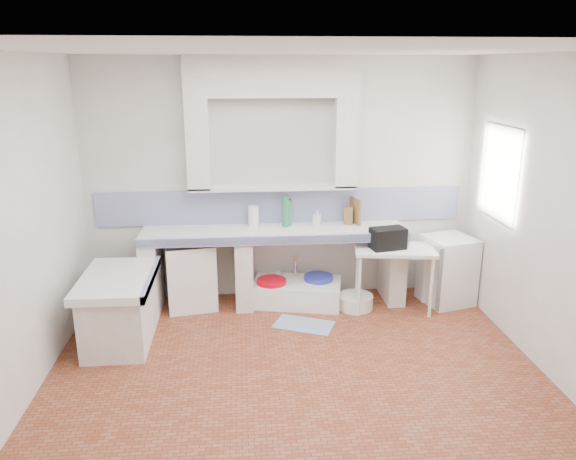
{
  "coord_description": "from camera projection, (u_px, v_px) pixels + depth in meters",
  "views": [
    {
      "loc": [
        -0.45,
        -4.29,
        2.69
      ],
      "look_at": [
        0.0,
        1.0,
        1.1
      ],
      "focal_mm": 34.42,
      "sensor_mm": 36.0,
      "label": 1
    }
  ],
  "objects": [
    {
      "name": "floor",
      "position": [
        298.0,
        380.0,
        4.91
      ],
      "size": [
        4.5,
        4.5,
        0.0
      ],
      "primitive_type": "plane",
      "color": "brown",
      "rests_on": "ground"
    },
    {
      "name": "ceiling",
      "position": [
        299.0,
        50.0,
        4.1
      ],
      "size": [
        4.5,
        4.5,
        0.0
      ],
      "primitive_type": "plane",
      "rotation": [
        3.14,
        0.0,
        0.0
      ],
      "color": "silver",
      "rests_on": "ground"
    },
    {
      "name": "wall_back",
      "position": [
        281.0,
        181.0,
        6.41
      ],
      "size": [
        4.5,
        0.0,
        4.5
      ],
      "primitive_type": "plane",
      "rotation": [
        1.57,
        0.0,
        0.0
      ],
      "color": "silver",
      "rests_on": "ground"
    },
    {
      "name": "wall_front",
      "position": [
        342.0,
        351.0,
        2.6
      ],
      "size": [
        4.5,
        0.0,
        4.5
      ],
      "primitive_type": "plane",
      "rotation": [
        -1.57,
        0.0,
        0.0
      ],
      "color": "silver",
      "rests_on": "ground"
    },
    {
      "name": "wall_left",
      "position": [
        13.0,
        237.0,
        4.32
      ],
      "size": [
        0.0,
        4.5,
        4.5
      ],
      "primitive_type": "plane",
      "rotation": [
        1.57,
        0.0,
        1.57
      ],
      "color": "silver",
      "rests_on": "ground"
    },
    {
      "name": "wall_right",
      "position": [
        561.0,
        223.0,
        4.69
      ],
      "size": [
        0.0,
        4.5,
        4.5
      ],
      "primitive_type": "plane",
      "rotation": [
        1.57,
        0.0,
        -1.57
      ],
      "color": "silver",
      "rests_on": "ground"
    },
    {
      "name": "alcove_mass",
      "position": [
        272.0,
        76.0,
        5.95
      ],
      "size": [
        1.9,
        0.25,
        0.45
      ],
      "primitive_type": "cube",
      "color": "silver",
      "rests_on": "ground"
    },
    {
      "name": "window_frame",
      "position": [
        516.0,
        173.0,
        5.79
      ],
      "size": [
        0.35,
        0.86,
        1.06
      ],
      "primitive_type": "cube",
      "color": "#322010",
      "rests_on": "ground"
    },
    {
      "name": "lace_valance",
      "position": [
        507.0,
        137.0,
        5.67
      ],
      "size": [
        0.01,
        0.84,
        0.24
      ],
      "primitive_type": "cube",
      "color": "white",
      "rests_on": "ground"
    },
    {
      "name": "counter_slab",
      "position": [
        274.0,
        233.0,
        6.27
      ],
      "size": [
        3.0,
        0.6,
        0.08
      ],
      "primitive_type": "cube",
      "color": "white",
      "rests_on": "ground"
    },
    {
      "name": "counter_lip",
      "position": [
        276.0,
        240.0,
        6.01
      ],
      "size": [
        3.0,
        0.04,
        0.1
      ],
      "primitive_type": "cube",
      "color": "navy",
      "rests_on": "ground"
    },
    {
      "name": "counter_pier_left",
      "position": [
        152.0,
        274.0,
        6.29
      ],
      "size": [
        0.2,
        0.55,
        0.82
      ],
      "primitive_type": "cube",
      "color": "silver",
      "rests_on": "ground"
    },
    {
      "name": "counter_pier_mid",
      "position": [
        244.0,
        271.0,
        6.37
      ],
      "size": [
        0.2,
        0.55,
        0.82
      ],
      "primitive_type": "cube",
      "color": "silver",
      "rests_on": "ground"
    },
    {
      "name": "counter_pier_right",
      "position": [
        392.0,
        266.0,
        6.52
      ],
      "size": [
        0.2,
        0.55,
        0.82
      ],
      "primitive_type": "cube",
      "color": "silver",
      "rests_on": "ground"
    },
    {
      "name": "peninsula_top",
      "position": [
        117.0,
        280.0,
        5.44
      ],
      "size": [
        0.7,
        1.1,
        0.08
      ],
      "primitive_type": "cube",
      "color": "white",
      "rests_on": "ground"
    },
    {
      "name": "peninsula_base",
      "position": [
        120.0,
        312.0,
        5.54
      ],
      "size": [
        0.6,
        1.0,
        0.62
      ],
      "primitive_type": "cube",
      "color": "silver",
      "rests_on": "ground"
    },
    {
      "name": "peninsula_lip",
      "position": [
        151.0,
        279.0,
        5.46
      ],
      "size": [
        0.04,
        1.1,
        0.1
      ],
      "primitive_type": "cube",
      "color": "navy",
      "rests_on": "ground"
    },
    {
      "name": "backsplash",
      "position": [
        281.0,
        206.0,
        6.49
      ],
      "size": [
        4.27,
        0.03,
        0.4
      ],
      "primitive_type": "cube",
      "color": "navy",
      "rests_on": "ground"
    },
    {
      "name": "stove",
      "position": [
        191.0,
        274.0,
        6.33
      ],
      "size": [
        0.63,
        0.61,
        0.77
      ],
      "primitive_type": "cube",
      "rotation": [
        0.0,
        0.0,
        0.17
      ],
      "color": "white",
      "rests_on": "ground"
    },
    {
      "name": "sink",
      "position": [
        297.0,
        293.0,
        6.47
      ],
      "size": [
        1.1,
        0.74,
        0.24
      ],
      "primitive_type": "cube",
      "rotation": [
        0.0,
        0.0,
        -0.2
      ],
      "color": "white",
      "rests_on": "ground"
    },
    {
      "name": "side_table",
      "position": [
        393.0,
        279.0,
        6.25
      ],
      "size": [
        0.95,
        0.61,
        0.04
      ],
      "primitive_type": "cube",
      "rotation": [
        0.0,
        0.0,
        -0.14
      ],
      "color": "white",
      "rests_on": "ground"
    },
    {
      "name": "fridge",
      "position": [
        447.0,
        270.0,
        6.43
      ],
      "size": [
        0.63,
        0.63,
        0.79
      ],
      "primitive_type": "cube",
      "rotation": [
        0.0,
        0.0,
        0.27
      ],
      "color": "white",
      "rests_on": "ground"
    },
    {
      "name": "bucket_red",
      "position": [
        272.0,
        292.0,
        6.4
      ],
      "size": [
        0.35,
        0.35,
        0.32
      ],
      "primitive_type": "cylinder",
      "rotation": [
        0.0,
        0.0,
        0.01
      ],
      "color": "red",
      "rests_on": "ground"
    },
    {
      "name": "bucket_orange",
      "position": [
        293.0,
        293.0,
        6.49
      ],
      "size": [
        0.26,
        0.26,
        0.24
      ],
      "primitive_type": "cylinder",
      "rotation": [
        0.0,
        0.0,
        0.01
      ],
      "color": "orange",
      "rests_on": "ground"
    },
    {
      "name": "bucket_blue",
      "position": [
        318.0,
        288.0,
        6.51
      ],
      "size": [
        0.35,
        0.35,
        0.32
      ],
      "primitive_type": "cylinder",
      "rotation": [
        0.0,
        0.0,
        0.02
      ],
      "color": "#2636AD",
      "rests_on": "ground"
    },
    {
      "name": "basin_white",
      "position": [
        355.0,
        302.0,
        6.35
      ],
      "size": [
        0.49,
        0.49,
        0.16
      ],
      "primitive_type": "cylinder",
      "rotation": [
        0.0,
        0.0,
        -0.25
      ],
      "color": "white",
      "rests_on": "ground"
    },
    {
      "name": "water_bottle_a",
      "position": [
        277.0,
        285.0,
        6.62
      ],
      "size": [
        0.11,
        0.11,
        0.33
      ],
      "primitive_type": "cylinder",
      "rotation": [
        0.0,
        0.0,
        0.31
      ],
      "color": "silver",
      "rests_on": "ground"
    },
    {
      "name": "water_bottle_b",
      "position": [
        297.0,
        287.0,
        6.62
      ],
      "size": [
        0.08,
        0.08,
        0.28
      ],
      "primitive_type": "cylinder",
      "rotation": [
        0.0,
        0.0,
        0.16
      ],
      "color": "silver",
      "rests_on": "ground"
    },
    {
      "name": "black_bag",
      "position": [
        388.0,
        238.0,
        6.09
      ],
      "size": [
        0.41,
        0.29,
        0.24
      ],
      "primitive_type": "cube",
      "rotation": [
        0.0,
        0.0,
        0.2
      ],
      "color": "black",
      "rests_on": "side_table"
    },
    {
      "name": "green_bottle_a",
      "position": [
        286.0,
        211.0,
        6.33
      ],
      "size": [
        0.09,
        0.09,
        0.36
      ],
      "primitive_type": "cylinder",
      "rotation": [
        0.0,
        0.0,
        -0.22
      ],
      "color": "#2A7246",
      "rests_on": "counter_slab"
    },
    {
      "name": "green_bottle_b",
      "position": [
        289.0,
        213.0,
        6.38
      ],
      "size": [
        0.08,
        0.08,
        0.31
      ],
      "primitive_type": "cylinder",
      "rotation": [
        0.0,
        0.0,
        0.29
      ],
      "color": "#2A7246",
      "rests_on": "counter_slab"
    },
    {
      "name": "knife_block",
      "position": [
        348.0,
        216.0,
        6.45
      ],
      "size": [
        0.11,
        0.1,
        0.21
      ],
      "primitive_type": "cube",
      "rotation": [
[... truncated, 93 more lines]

